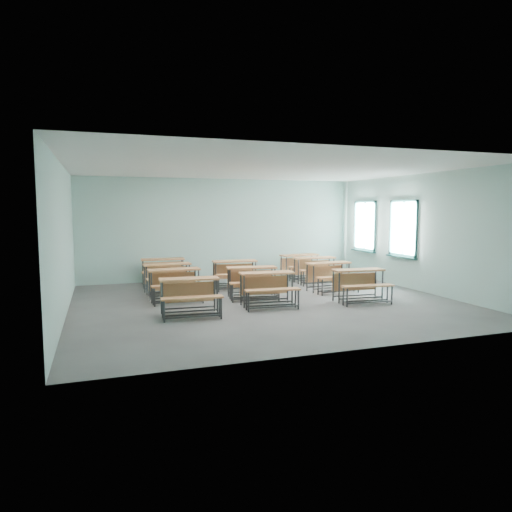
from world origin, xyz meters
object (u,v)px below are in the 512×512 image
Objects in this scene: desk_unit_r2c0 at (168,273)px; desk_unit_r2c1 at (236,270)px; desk_unit_r1c2 at (331,272)px; desk_unit_r0c0 at (190,291)px; desk_unit_r3c0 at (163,268)px; desk_unit_r1c1 at (252,277)px; desk_unit_r0c2 at (360,280)px; desk_unit_r1c0 at (175,280)px; desk_unit_r0c1 at (268,284)px; desk_unit_r2c2 at (316,266)px; desk_unit_r3c2 at (301,263)px.

desk_unit_r2c1 is (1.91, 0.10, 0.00)m from desk_unit_r2c0.
desk_unit_r1c2 is 1.02× the size of desk_unit_r2c1.
desk_unit_r0c0 and desk_unit_r2c0 have the same top height.
desk_unit_r3c0 is (0.04, 1.29, 0.00)m from desk_unit_r2c0.
desk_unit_r1c1 is 1.02× the size of desk_unit_r1c2.
desk_unit_r2c0 is at bearing 151.63° from desk_unit_r0c2.
desk_unit_r1c0 is 4.24m from desk_unit_r1c2.
desk_unit_r0c1 is 2.33m from desk_unit_r1c0.
desk_unit_r1c1 is (1.85, 1.37, 0.00)m from desk_unit_r0c0.
desk_unit_r3c0 is at bearing 140.59° from desk_unit_r0c2.
desk_unit_r1c0 is at bearing -87.57° from desk_unit_r3c0.
desk_unit_r2c1 is at bearing 145.19° from desk_unit_r1c2.
desk_unit_r1c0 is at bearing -179.39° from desk_unit_r1c1.
desk_unit_r1c2 is 4.40m from desk_unit_r2c0.
desk_unit_r0c2 is at bearing -36.02° from desk_unit_r2c0.
desk_unit_r0c1 is 1.01× the size of desk_unit_r3c0.
desk_unit_r0c0 is 5.30m from desk_unit_r2c2.
desk_unit_r1c1 is 1.04× the size of desk_unit_r3c0.
desk_unit_r3c0 is (-4.42, 1.11, 0.00)m from desk_unit_r2c2.
desk_unit_r0c1 is at bearing 13.17° from desk_unit_r0c0.
desk_unit_r3c0 is at bearing 84.66° from desk_unit_r2c0.
desk_unit_r2c0 is (-4.24, 1.19, 0.00)m from desk_unit_r1c2.
desk_unit_r0c0 is 1.00× the size of desk_unit_r2c0.
desk_unit_r1c2 and desk_unit_r3c0 have the same top height.
desk_unit_r1c0 is 1.92m from desk_unit_r1c1.
desk_unit_r1c0 is (-0.06, 1.62, 0.00)m from desk_unit_r0c0.
desk_unit_r2c1 is at bearing 133.70° from desk_unit_r0c2.
desk_unit_r0c1 and desk_unit_r2c0 have the same top height.
desk_unit_r1c0 is at bearing -159.81° from desk_unit_r2c2.
desk_unit_r3c2 is (4.35, 3.87, 0.00)m from desk_unit_r0c0.
desk_unit_r0c0 and desk_unit_r3c0 have the same top height.
desk_unit_r1c0 is 4.66m from desk_unit_r2c2.
desk_unit_r0c0 is at bearing -174.74° from desk_unit_r0c2.
desk_unit_r3c0 is 4.37m from desk_unit_r3c2.
desk_unit_r1c0 is at bearing -142.60° from desk_unit_r2c1.
desk_unit_r1c1 is at bearing -141.18° from desk_unit_r3c2.
desk_unit_r0c2 is 1.01× the size of desk_unit_r2c0.
desk_unit_r2c2 is (2.55, 0.07, 0.00)m from desk_unit_r2c1.
desk_unit_r1c1 and desk_unit_r1c2 have the same top height.
desk_unit_r0c1 and desk_unit_r2c1 have the same top height.
desk_unit_r2c2 is (4.40, 2.95, 0.00)m from desk_unit_r0c0.
desk_unit_r0c1 is 0.98× the size of desk_unit_r3c2.
desk_unit_r0c0 is 1.00× the size of desk_unit_r2c1.
desk_unit_r1c2 is at bearing -2.77° from desk_unit_r1c0.
desk_unit_r0c1 is 2.31m from desk_unit_r0c2.
desk_unit_r1c1 is (1.91, -0.25, 0.00)m from desk_unit_r1c0.
desk_unit_r1c2 is 1.02× the size of desk_unit_r2c2.
desk_unit_r1c2 is 1.38m from desk_unit_r2c2.
desk_unit_r0c2 and desk_unit_r3c2 have the same top height.
desk_unit_r1c1 is 3.53m from desk_unit_r3c2.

